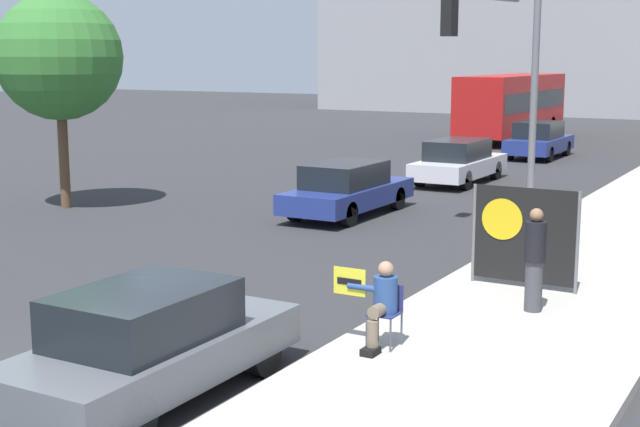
{
  "coord_description": "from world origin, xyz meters",
  "views": [
    {
      "loc": [
        7.9,
        -8.18,
        4.22
      ],
      "look_at": [
        0.26,
        5.29,
        1.48
      ],
      "focal_mm": 50.0,
      "sensor_mm": 36.0,
      "label": 1
    }
  ],
  "objects_px": {
    "traffic_light_pole": "(501,69)",
    "street_tree_near_curb": "(59,57)",
    "protest_banner": "(523,235)",
    "car_on_road_midblock": "(459,161)",
    "car_on_road_nearest": "(347,189)",
    "seated_protester": "(381,301)",
    "car_on_road_distant": "(539,140)",
    "parked_car_curbside": "(151,343)",
    "city_bus_on_road": "(512,103)",
    "jogger_on_sidewalk": "(535,259)"
  },
  "relations": [
    {
      "from": "protest_banner",
      "to": "parked_car_curbside",
      "type": "relative_size",
      "value": 0.46
    },
    {
      "from": "car_on_road_distant",
      "to": "city_bus_on_road",
      "type": "bearing_deg",
      "value": 115.32
    },
    {
      "from": "parked_car_curbside",
      "to": "car_on_road_distant",
      "type": "relative_size",
      "value": 0.95
    },
    {
      "from": "jogger_on_sidewalk",
      "to": "seated_protester",
      "type": "bearing_deg",
      "value": 48.09
    },
    {
      "from": "car_on_road_nearest",
      "to": "car_on_road_midblock",
      "type": "relative_size",
      "value": 0.98
    },
    {
      "from": "jogger_on_sidewalk",
      "to": "city_bus_on_road",
      "type": "bearing_deg",
      "value": -88.43
    },
    {
      "from": "car_on_road_nearest",
      "to": "car_on_road_distant",
      "type": "bearing_deg",
      "value": 87.94
    },
    {
      "from": "jogger_on_sidewalk",
      "to": "traffic_light_pole",
      "type": "relative_size",
      "value": 0.3
    },
    {
      "from": "seated_protester",
      "to": "city_bus_on_road",
      "type": "relative_size",
      "value": 0.11
    },
    {
      "from": "car_on_road_midblock",
      "to": "street_tree_near_curb",
      "type": "xyz_separation_m",
      "value": [
        -7.87,
        -10.14,
        3.46
      ]
    },
    {
      "from": "jogger_on_sidewalk",
      "to": "street_tree_near_curb",
      "type": "xyz_separation_m",
      "value": [
        -14.64,
        4.28,
        3.17
      ]
    },
    {
      "from": "car_on_road_midblock",
      "to": "protest_banner",
      "type": "bearing_deg",
      "value": -64.71
    },
    {
      "from": "parked_car_curbside",
      "to": "street_tree_near_curb",
      "type": "bearing_deg",
      "value": 139.23
    },
    {
      "from": "car_on_road_distant",
      "to": "jogger_on_sidewalk",
      "type": "bearing_deg",
      "value": -74.24
    },
    {
      "from": "jogger_on_sidewalk",
      "to": "traffic_light_pole",
      "type": "height_order",
      "value": "traffic_light_pole"
    },
    {
      "from": "street_tree_near_curb",
      "to": "seated_protester",
      "type": "bearing_deg",
      "value": -28.21
    },
    {
      "from": "jogger_on_sidewalk",
      "to": "city_bus_on_road",
      "type": "relative_size",
      "value": 0.16
    },
    {
      "from": "seated_protester",
      "to": "car_on_road_midblock",
      "type": "distance_m",
      "value": 18.11
    },
    {
      "from": "car_on_road_midblock",
      "to": "street_tree_near_curb",
      "type": "relative_size",
      "value": 0.8
    },
    {
      "from": "traffic_light_pole",
      "to": "street_tree_near_curb",
      "type": "relative_size",
      "value": 0.95
    },
    {
      "from": "car_on_road_midblock",
      "to": "city_bus_on_road",
      "type": "xyz_separation_m",
      "value": [
        -3.37,
        16.38,
        1.15
      ]
    },
    {
      "from": "protest_banner",
      "to": "traffic_light_pole",
      "type": "relative_size",
      "value": 0.34
    },
    {
      "from": "city_bus_on_road",
      "to": "street_tree_near_curb",
      "type": "relative_size",
      "value": 1.81
    },
    {
      "from": "car_on_road_distant",
      "to": "parked_car_curbside",
      "type": "bearing_deg",
      "value": -83.34
    },
    {
      "from": "jogger_on_sidewalk",
      "to": "car_on_road_distant",
      "type": "height_order",
      "value": "jogger_on_sidewalk"
    },
    {
      "from": "jogger_on_sidewalk",
      "to": "street_tree_near_curb",
      "type": "relative_size",
      "value": 0.28
    },
    {
      "from": "seated_protester",
      "to": "car_on_road_midblock",
      "type": "bearing_deg",
      "value": 128.18
    },
    {
      "from": "car_on_road_midblock",
      "to": "parked_car_curbside",
      "type": "bearing_deg",
      "value": -79.87
    },
    {
      "from": "traffic_light_pole",
      "to": "city_bus_on_road",
      "type": "bearing_deg",
      "value": 106.81
    },
    {
      "from": "traffic_light_pole",
      "to": "street_tree_near_curb",
      "type": "bearing_deg",
      "value": -171.99
    },
    {
      "from": "city_bus_on_road",
      "to": "parked_car_curbside",
      "type": "bearing_deg",
      "value": -79.2
    },
    {
      "from": "protest_banner",
      "to": "car_on_road_midblock",
      "type": "bearing_deg",
      "value": 115.29
    },
    {
      "from": "seated_protester",
      "to": "protest_banner",
      "type": "bearing_deg",
      "value": 100.83
    },
    {
      "from": "parked_car_curbside",
      "to": "car_on_road_nearest",
      "type": "height_order",
      "value": "car_on_road_nearest"
    },
    {
      "from": "parked_car_curbside",
      "to": "car_on_road_nearest",
      "type": "bearing_deg",
      "value": 107.28
    },
    {
      "from": "seated_protester",
      "to": "street_tree_near_curb",
      "type": "distance_m",
      "value": 15.45
    },
    {
      "from": "parked_car_curbside",
      "to": "city_bus_on_road",
      "type": "height_order",
      "value": "city_bus_on_road"
    },
    {
      "from": "car_on_road_nearest",
      "to": "parked_car_curbside",
      "type": "bearing_deg",
      "value": -72.72
    },
    {
      "from": "seated_protester",
      "to": "car_on_road_distant",
      "type": "bearing_deg",
      "value": 122.05
    },
    {
      "from": "jogger_on_sidewalk",
      "to": "traffic_light_pole",
      "type": "distance_m",
      "value": 7.15
    },
    {
      "from": "seated_protester",
      "to": "street_tree_near_curb",
      "type": "xyz_separation_m",
      "value": [
        -13.29,
        7.13,
        3.36
      ]
    },
    {
      "from": "traffic_light_pole",
      "to": "protest_banner",
      "type": "bearing_deg",
      "value": -66.19
    },
    {
      "from": "parked_car_curbside",
      "to": "car_on_road_nearest",
      "type": "xyz_separation_m",
      "value": [
        -3.95,
        12.68,
        0.0
      ]
    },
    {
      "from": "jogger_on_sidewalk",
      "to": "street_tree_near_curb",
      "type": "distance_m",
      "value": 15.58
    },
    {
      "from": "seated_protester",
      "to": "city_bus_on_road",
      "type": "distance_m",
      "value": 34.8
    },
    {
      "from": "jogger_on_sidewalk",
      "to": "car_on_road_midblock",
      "type": "bearing_deg",
      "value": -81.51
    },
    {
      "from": "car_on_road_nearest",
      "to": "street_tree_near_curb",
      "type": "xyz_separation_m",
      "value": [
        -7.5,
        -2.81,
        3.47
      ]
    },
    {
      "from": "traffic_light_pole",
      "to": "car_on_road_nearest",
      "type": "bearing_deg",
      "value": 166.0
    },
    {
      "from": "car_on_road_nearest",
      "to": "jogger_on_sidewalk",
      "type": "bearing_deg",
      "value": -44.81
    },
    {
      "from": "car_on_road_nearest",
      "to": "street_tree_near_curb",
      "type": "distance_m",
      "value": 8.73
    }
  ]
}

